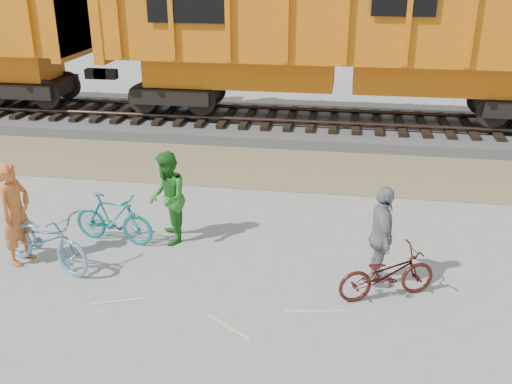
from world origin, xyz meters
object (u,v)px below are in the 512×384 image
bicycle_blue (43,239)px  person_solo (16,214)px  bicycle_teal (113,219)px  person_woman (382,237)px  bicycle_maroon (387,274)px  person_man (168,198)px  hopper_car_center (346,30)px

bicycle_blue → person_solo: bearing=98.7°
bicycle_teal → person_woman: size_ratio=0.94×
bicycle_maroon → person_woman: (-0.10, 0.40, 0.43)m
bicycle_teal → person_solo: (-1.31, -0.95, 0.44)m
bicycle_blue → bicycle_maroon: bicycle_blue is taller
bicycle_maroon → person_solo: (-6.21, 0.16, 0.50)m
bicycle_blue → person_man: 2.23m
bicycle_blue → person_woman: size_ratio=1.19×
person_woman → bicycle_blue: bearing=86.3°
bicycle_maroon → person_man: bearing=48.2°
bicycle_blue → person_woman: 5.63m
hopper_car_center → person_woman: bearing=-84.7°
bicycle_blue → bicycle_maroon: bearing=-70.6°
bicycle_maroon → person_solo: bearing=65.2°
person_solo → person_man: (2.31, 1.15, -0.05)m
person_solo → person_man: bearing=-55.5°
person_woman → person_solo: bearing=85.0°
person_woman → person_man: bearing=69.3°
person_man → bicycle_blue: bearing=-74.1°
bicycle_teal → bicycle_maroon: size_ratio=1.00×
person_man → person_woman: 3.90m
bicycle_maroon → person_woman: size_ratio=0.94×
hopper_car_center → bicycle_maroon: bearing=-84.3°
hopper_car_center → person_man: size_ratio=8.06×
person_solo → person_woman: 6.11m
bicycle_maroon → person_woman: person_woman is taller
bicycle_blue → bicycle_maroon: 5.71m
bicycle_teal → person_woman: 4.86m
hopper_car_center → bicycle_blue: bearing=-118.2°
hopper_car_center → person_woman: 8.93m
hopper_car_center → person_man: bearing=-111.2°
person_woman → bicycle_maroon: bearing=-173.2°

